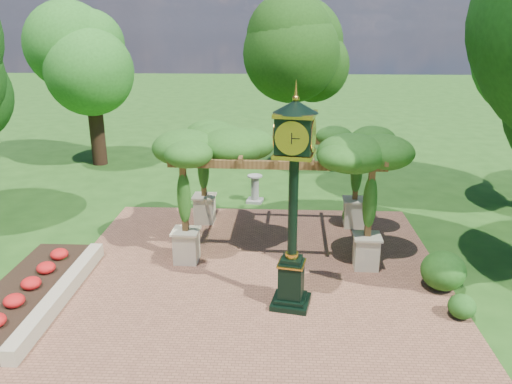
{
  "coord_description": "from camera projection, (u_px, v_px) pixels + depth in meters",
  "views": [
    {
      "loc": [
        0.6,
        -9.84,
        6.34
      ],
      "look_at": [
        0.0,
        2.5,
        2.2
      ],
      "focal_mm": 35.0,
      "sensor_mm": 36.0,
      "label": 1
    }
  ],
  "objects": [
    {
      "name": "ground",
      "position": [
        251.0,
        318.0,
        11.36
      ],
      "size": [
        120.0,
        120.0,
        0.0
      ],
      "primitive_type": "plane",
      "color": "#1E4714",
      "rests_on": "ground"
    },
    {
      "name": "brick_plaza",
      "position": [
        253.0,
        295.0,
        12.3
      ],
      "size": [
        10.0,
        12.0,
        0.04
      ],
      "primitive_type": "cube",
      "color": "brown",
      "rests_on": "ground"
    },
    {
      "name": "border_wall",
      "position": [
        61.0,
        294.0,
        11.98
      ],
      "size": [
        0.35,
        5.0,
        0.4
      ],
      "primitive_type": "cube",
      "color": "#C6B793",
      "rests_on": "ground"
    },
    {
      "name": "flower_bed",
      "position": [
        25.0,
        294.0,
        12.03
      ],
      "size": [
        1.5,
        5.0,
        0.36
      ],
      "primitive_type": "cube",
      "color": "red",
      "rests_on": "ground"
    },
    {
      "name": "pedestal_clock",
      "position": [
        293.0,
        188.0,
        10.92
      ],
      "size": [
        1.14,
        1.14,
        4.94
      ],
      "rotation": [
        0.0,
        0.0,
        -0.19
      ],
      "color": "black",
      "rests_on": "brick_plaza"
    },
    {
      "name": "pergola",
      "position": [
        278.0,
        149.0,
        14.34
      ],
      "size": [
        5.83,
        3.76,
        3.61
      ],
      "rotation": [
        0.0,
        0.0,
        -0.03
      ],
      "color": "beige",
      "rests_on": "brick_plaza"
    },
    {
      "name": "sundial",
      "position": [
        255.0,
        190.0,
        18.69
      ],
      "size": [
        0.66,
        0.66,
        1.05
      ],
      "rotation": [
        0.0,
        0.0,
        -0.15
      ],
      "color": "gray",
      "rests_on": "ground"
    },
    {
      "name": "shrub_front",
      "position": [
        462.0,
        306.0,
        11.24
      ],
      "size": [
        0.77,
        0.77,
        0.56
      ],
      "primitive_type": "ellipsoid",
      "rotation": [
        0.0,
        0.0,
        0.28
      ],
      "color": "#1F5016",
      "rests_on": "brick_plaza"
    },
    {
      "name": "shrub_mid",
      "position": [
        443.0,
        271.0,
        12.42
      ],
      "size": [
        1.41,
        1.41,
        0.99
      ],
      "primitive_type": "ellipsoid",
      "rotation": [
        0.0,
        0.0,
        -0.35
      ],
      "color": "#215317",
      "rests_on": "brick_plaza"
    },
    {
      "name": "shrub_back",
      "position": [
        353.0,
        216.0,
        16.51
      ],
      "size": [
        0.74,
        0.74,
        0.63
      ],
      "primitive_type": "ellipsoid",
      "rotation": [
        0.0,
        0.0,
        -0.06
      ],
      "color": "#2E681E",
      "rests_on": "brick_plaza"
    },
    {
      "name": "tree_west_far",
      "position": [
        89.0,
        55.0,
        22.39
      ],
      "size": [
        3.72,
        3.72,
        7.41
      ],
      "color": "black",
      "rests_on": "ground"
    },
    {
      "name": "tree_north",
      "position": [
        296.0,
        59.0,
        22.42
      ],
      "size": [
        3.94,
        3.94,
        7.12
      ],
      "color": "#321E14",
      "rests_on": "ground"
    }
  ]
}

